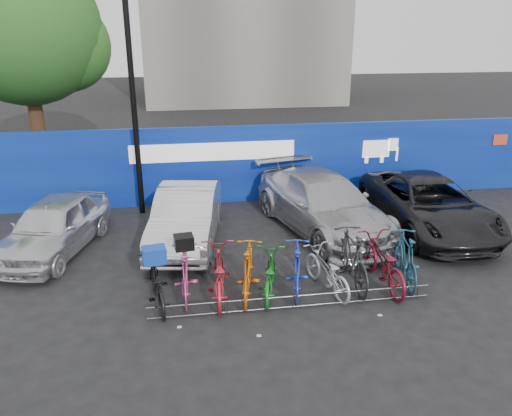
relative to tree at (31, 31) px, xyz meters
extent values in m
plane|color=black|center=(6.77, -10.06, -5.07)|extent=(100.00, 100.00, 0.00)
cube|color=navy|center=(6.77, -4.06, -3.87)|extent=(22.00, 0.15, 2.40)
cube|color=white|center=(5.77, -4.16, -3.42)|extent=(5.00, 0.02, 0.55)
cube|color=white|center=(10.97, -4.16, -3.52)|extent=(1.20, 0.02, 0.90)
cube|color=red|center=(15.27, -4.16, -3.37)|extent=(0.50, 0.02, 0.35)
cylinder|color=#382314|center=(-0.23, -0.06, -3.07)|extent=(0.50, 0.50, 4.00)
sphere|color=#2C5D1D|center=(-0.23, -0.06, 0.13)|extent=(5.20, 5.20, 5.20)
sphere|color=#2C5D1D|center=(0.97, 0.24, -0.47)|extent=(3.20, 3.20, 3.20)
cylinder|color=black|center=(3.57, -4.66, -2.07)|extent=(0.16, 0.16, 6.00)
cylinder|color=#595B60|center=(6.77, -10.66, -4.79)|extent=(5.60, 0.03, 0.03)
cylinder|color=#595B60|center=(6.77, -10.66, -5.02)|extent=(5.60, 0.03, 0.03)
cylinder|color=#595B60|center=(4.17, -10.66, -4.93)|extent=(0.03, 0.03, 0.28)
cylinder|color=#595B60|center=(5.47, -10.66, -4.93)|extent=(0.03, 0.03, 0.28)
cylinder|color=#595B60|center=(6.77, -10.66, -4.93)|extent=(0.03, 0.03, 0.28)
cylinder|color=#595B60|center=(8.07, -10.66, -4.93)|extent=(0.03, 0.03, 0.28)
cylinder|color=#595B60|center=(9.37, -10.66, -4.93)|extent=(0.03, 0.03, 0.28)
imported|color=silver|center=(1.65, -7.14, -4.40)|extent=(2.60, 4.21, 1.34)
imported|color=silver|center=(4.84, -7.03, -4.37)|extent=(2.14, 4.40, 1.39)
imported|color=#AEADB2|center=(8.48, -6.79, -4.31)|extent=(3.28, 5.56, 1.51)
imported|color=black|center=(11.30, -7.18, -4.36)|extent=(2.43, 5.13, 1.41)
imported|color=black|center=(4.16, -10.07, -4.61)|extent=(0.89, 1.84, 0.92)
imported|color=#C84586|center=(4.74, -9.84, -4.53)|extent=(0.55, 1.80, 1.07)
imported|color=red|center=(5.39, -9.95, -4.56)|extent=(0.82, 1.99, 1.02)
imported|color=#D4610D|center=(6.00, -9.99, -4.51)|extent=(0.90, 1.92, 1.11)
imported|color=#197B21|center=(6.42, -10.02, -4.62)|extent=(0.99, 1.79, 0.89)
imported|color=#213FB7|center=(7.01, -9.97, -4.54)|extent=(0.87, 1.82, 1.05)
imported|color=#B2B5BA|center=(7.63, -10.05, -4.62)|extent=(1.01, 1.81, 0.90)
imported|color=#272729|center=(8.23, -9.86, -4.46)|extent=(0.60, 2.03, 1.21)
imported|color=maroon|center=(8.85, -10.02, -4.54)|extent=(0.79, 2.06, 1.07)
imported|color=navy|center=(9.41, -9.92, -4.52)|extent=(0.86, 1.90, 1.10)
cube|color=#143AAC|center=(4.16, -10.07, -3.99)|extent=(0.48, 0.40, 0.31)
cube|color=black|center=(4.74, -9.84, -3.86)|extent=(0.41, 0.38, 0.28)
camera|label=1|loc=(4.73, -18.95, 0.12)|focal=35.00mm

